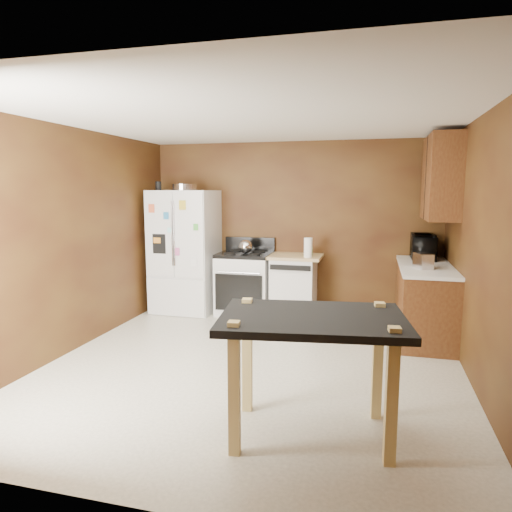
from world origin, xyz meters
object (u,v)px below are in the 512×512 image
at_px(kettle, 246,247).
at_px(island, 312,333).
at_px(paper_towel, 308,248).
at_px(dishwasher, 294,285).
at_px(refrigerator, 185,251).
at_px(microwave, 423,248).
at_px(roasting_pan, 185,187).
at_px(green_canister, 309,251).
at_px(pen_cup, 158,186).
at_px(toaster, 423,261).
at_px(gas_range, 245,282).

relative_size(kettle, island, 0.14).
height_order(paper_towel, dishwasher, paper_towel).
bearing_deg(island, refrigerator, 127.07).
xyz_separation_m(microwave, dishwasher, (-1.73, -0.01, -0.60)).
distance_m(roasting_pan, microwave, 3.42).
xyz_separation_m(green_canister, dishwasher, (-0.20, -0.08, -0.49)).
bearing_deg(roasting_pan, dishwasher, 4.31).
xyz_separation_m(pen_cup, paper_towel, (2.18, 0.07, -0.84)).
bearing_deg(green_canister, island, -81.59).
bearing_deg(green_canister, paper_towel, -86.11).
xyz_separation_m(toaster, island, (-0.98, -2.39, -0.21)).
relative_size(paper_towel, toaster, 1.11).
relative_size(paper_towel, island, 0.19).
distance_m(toaster, gas_range, 2.54).
distance_m(green_canister, refrigerator, 1.84).
height_order(green_canister, gas_range, gas_range).
bearing_deg(roasting_pan, microwave, 2.24).
bearing_deg(green_canister, kettle, -170.07).
xyz_separation_m(pen_cup, kettle, (1.27, 0.14, -0.86)).
height_order(kettle, paper_towel, paper_towel).
bearing_deg(refrigerator, dishwasher, 2.99).
bearing_deg(island, roasting_pan, 127.03).
bearing_deg(pen_cup, green_canister, 7.84).
bearing_deg(roasting_pan, gas_range, 6.24).
xyz_separation_m(roasting_pan, gas_range, (0.88, 0.10, -1.38)).
relative_size(roasting_pan, refrigerator, 0.20).
relative_size(roasting_pan, toaster, 1.51).
height_order(pen_cup, toaster, pen_cup).
bearing_deg(gas_range, island, -65.82).
bearing_deg(refrigerator, island, -52.93).
xyz_separation_m(kettle, microwave, (2.42, 0.09, 0.05)).
bearing_deg(green_canister, gas_range, -173.58).
xyz_separation_m(microwave, refrigerator, (-3.36, -0.09, -0.15)).
height_order(pen_cup, dishwasher, pen_cup).
bearing_deg(green_canister, refrigerator, -174.87).
bearing_deg(refrigerator, kettle, 0.46).
distance_m(kettle, green_canister, 0.91).
distance_m(paper_towel, green_canister, 0.24).
bearing_deg(toaster, paper_towel, 136.26).
xyz_separation_m(kettle, paper_towel, (0.91, -0.07, 0.02)).
bearing_deg(green_canister, dishwasher, -158.65).
height_order(green_canister, island, green_canister).
bearing_deg(island, dishwasher, 102.20).
distance_m(roasting_pan, dishwasher, 2.12).
bearing_deg(gas_range, kettle, -63.61).
distance_m(toaster, dishwasher, 1.89).
relative_size(toaster, refrigerator, 0.13).
xyz_separation_m(kettle, gas_range, (-0.03, 0.05, -0.54)).
distance_m(pen_cup, dishwasher, 2.43).
bearing_deg(gas_range, roasting_pan, -173.76).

